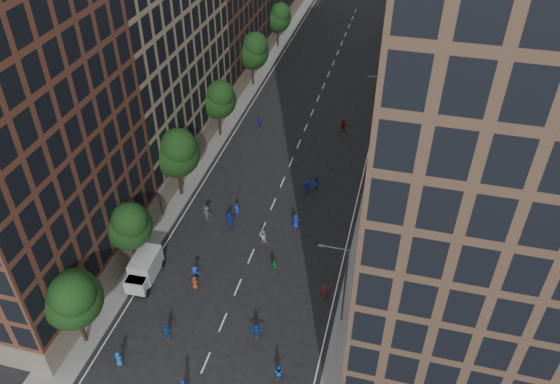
# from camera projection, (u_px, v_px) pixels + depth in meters

# --- Properties ---
(ground) EXTENTS (240.00, 240.00, 0.00)m
(ground) POSITION_uv_depth(u_px,v_px,m) (298.00, 146.00, 74.30)
(ground) COLOR black
(ground) RESTS_ON ground
(sidewalk_left) EXTENTS (4.00, 105.00, 0.15)m
(sidewalk_left) POSITION_uv_depth(u_px,v_px,m) (232.00, 109.00, 82.36)
(sidewalk_left) COLOR slate
(sidewalk_left) RESTS_ON ground
(sidewalk_right) EXTENTS (4.00, 105.00, 0.15)m
(sidewalk_right) POSITION_uv_depth(u_px,v_px,m) (392.00, 129.00, 77.62)
(sidewalk_right) COLOR slate
(sidewalk_right) RESTS_ON ground
(bldg_left_a) EXTENTS (14.00, 22.00, 30.00)m
(bldg_left_a) POSITION_uv_depth(u_px,v_px,m) (9.00, 147.00, 46.68)
(bldg_left_a) COLOR #532D20
(bldg_left_a) RESTS_ON ground
(bldg_left_b) EXTENTS (14.00, 26.00, 34.00)m
(bldg_left_b) POSITION_uv_depth(u_px,v_px,m) (133.00, 24.00, 63.81)
(bldg_left_b) COLOR #877658
(bldg_left_b) RESTS_ON ground
(bldg_right_a) EXTENTS (14.00, 30.00, 36.00)m
(bldg_right_a) POSITION_uv_depth(u_px,v_px,m) (477.00, 155.00, 40.38)
(bldg_right_a) COLOR #4C3729
(bldg_right_a) RESTS_ON ground
(bldg_right_b) EXTENTS (14.00, 28.00, 33.00)m
(bldg_right_b) POSITION_uv_depth(u_px,v_px,m) (467.00, 31.00, 63.49)
(bldg_right_b) COLOR #5F584E
(bldg_right_b) RESTS_ON ground
(tree_left_0) EXTENTS (5.20, 5.20, 8.83)m
(tree_left_0) POSITION_uv_depth(u_px,v_px,m) (72.00, 298.00, 45.16)
(tree_left_0) COLOR black
(tree_left_0) RESTS_ON ground
(tree_left_1) EXTENTS (4.80, 4.80, 8.21)m
(tree_left_1) POSITION_uv_depth(u_px,v_px,m) (129.00, 224.00, 53.07)
(tree_left_1) COLOR black
(tree_left_1) RESTS_ON ground
(tree_left_2) EXTENTS (5.60, 5.60, 9.45)m
(tree_left_2) POSITION_uv_depth(u_px,v_px,m) (176.00, 152.00, 61.74)
(tree_left_2) COLOR black
(tree_left_2) RESTS_ON ground
(tree_left_3) EXTENTS (5.00, 5.00, 8.58)m
(tree_left_3) POSITION_uv_depth(u_px,v_px,m) (218.00, 99.00, 72.80)
(tree_left_3) COLOR black
(tree_left_3) RESTS_ON ground
(tree_left_4) EXTENTS (5.40, 5.40, 9.08)m
(tree_left_4) POSITION_uv_depth(u_px,v_px,m) (253.00, 50.00, 84.86)
(tree_left_4) COLOR black
(tree_left_4) RESTS_ON ground
(tree_left_5) EXTENTS (4.80, 4.80, 8.33)m
(tree_left_5) POSITION_uv_depth(u_px,v_px,m) (279.00, 17.00, 97.37)
(tree_left_5) COLOR black
(tree_left_5) RESTS_ON ground
(tree_right_a) EXTENTS (5.00, 5.00, 8.39)m
(tree_right_a) POSITION_uv_depth(u_px,v_px,m) (393.00, 92.00, 74.60)
(tree_right_a) COLOR black
(tree_right_a) RESTS_ON ground
(tree_right_b) EXTENTS (5.20, 5.20, 8.83)m
(tree_right_b) POSITION_uv_depth(u_px,v_px,m) (404.00, 36.00, 89.70)
(tree_right_b) COLOR black
(tree_right_b) RESTS_ON ground
(streetlamp_near) EXTENTS (2.64, 0.22, 9.06)m
(streetlamp_near) POSITION_uv_depth(u_px,v_px,m) (343.00, 282.00, 47.66)
(streetlamp_near) COLOR #595B60
(streetlamp_near) RESTS_ON ground
(streetlamp_far) EXTENTS (2.64, 0.22, 9.06)m
(streetlamp_far) POSITION_uv_depth(u_px,v_px,m) (383.00, 104.00, 72.91)
(streetlamp_far) COLOR #595B60
(streetlamp_far) RESTS_ON ground
(cargo_van) EXTENTS (2.57, 5.09, 2.65)m
(cargo_van) POSITION_uv_depth(u_px,v_px,m) (144.00, 269.00, 54.09)
(cargo_van) COLOR silver
(cargo_van) RESTS_ON ground
(skater_0) EXTENTS (0.78, 0.51, 1.57)m
(skater_0) POSITION_uv_depth(u_px,v_px,m) (119.00, 359.00, 46.50)
(skater_0) COLOR blue
(skater_0) RESTS_ON ground
(skater_2) EXTENTS (0.92, 0.79, 1.64)m
(skater_2) POSITION_uv_depth(u_px,v_px,m) (279.00, 373.00, 45.43)
(skater_2) COLOR blue
(skater_2) RESTS_ON ground
(skater_3) EXTENTS (1.14, 0.73, 1.67)m
(skater_3) POSITION_uv_depth(u_px,v_px,m) (195.00, 273.00, 54.37)
(skater_3) COLOR #123895
(skater_3) RESTS_ON ground
(skater_4) EXTENTS (1.10, 0.53, 1.83)m
(skater_4) POSITION_uv_depth(u_px,v_px,m) (167.00, 333.00, 48.55)
(skater_4) COLOR #124498
(skater_4) RESTS_ON ground
(skater_5) EXTENTS (1.53, 0.65, 1.60)m
(skater_5) POSITION_uv_depth(u_px,v_px,m) (257.00, 332.00, 48.77)
(skater_5) COLOR #1545AF
(skater_5) RESTS_ON ground
(skater_6) EXTENTS (0.76, 0.51, 1.51)m
(skater_6) POSITION_uv_depth(u_px,v_px,m) (195.00, 283.00, 53.45)
(skater_6) COLOR #973519
(skater_6) RESTS_ON ground
(skater_7) EXTENTS (0.65, 0.50, 1.56)m
(skater_7) POSITION_uv_depth(u_px,v_px,m) (324.00, 291.00, 52.60)
(skater_7) COLOR maroon
(skater_7) RESTS_ON ground
(skater_8) EXTENTS (0.80, 0.64, 1.59)m
(skater_8) POSITION_uv_depth(u_px,v_px,m) (263.00, 237.00, 58.66)
(skater_8) COLOR silver
(skater_8) RESTS_ON ground
(skater_9) EXTENTS (1.21, 0.76, 1.80)m
(skater_9) POSITION_uv_depth(u_px,v_px,m) (207.00, 214.00, 61.60)
(skater_9) COLOR #3F3E43
(skater_9) RESTS_ON ground
(skater_10) EXTENTS (1.07, 0.71, 1.69)m
(skater_10) POSITION_uv_depth(u_px,v_px,m) (274.00, 267.00, 55.02)
(skater_10) COLOR #217044
(skater_10) RESTS_ON ground
(skater_11) EXTENTS (1.78, 1.16, 1.83)m
(skater_11) POSITION_uv_depth(u_px,v_px,m) (230.00, 220.00, 60.70)
(skater_11) COLOR #1734BB
(skater_11) RESTS_ON ground
(skater_12) EXTENTS (0.89, 0.59, 1.81)m
(skater_12) POSITION_uv_depth(u_px,v_px,m) (296.00, 222.00, 60.49)
(skater_12) COLOR #13259E
(skater_12) RESTS_ON ground
(skater_13) EXTENTS (0.65, 0.43, 1.76)m
(skater_13) POSITION_uv_depth(u_px,v_px,m) (237.00, 211.00, 62.02)
(skater_13) COLOR #173CBC
(skater_13) RESTS_ON ground
(skater_14) EXTENTS (0.90, 0.72, 1.77)m
(skater_14) POSITION_uv_depth(u_px,v_px,m) (316.00, 183.00, 66.13)
(skater_14) COLOR #164DB3
(skater_14) RESTS_ON ground
(skater_15) EXTENTS (1.24, 0.83, 1.79)m
(skater_15) POSITION_uv_depth(u_px,v_px,m) (307.00, 187.00, 65.49)
(skater_15) COLOR #121396
(skater_15) RESTS_ON ground
(skater_16) EXTENTS (1.00, 0.55, 1.62)m
(skater_16) POSITION_uv_depth(u_px,v_px,m) (260.00, 124.00, 77.44)
(skater_16) COLOR #1622B3
(skater_16) RESTS_ON ground
(skater_17) EXTENTS (1.85, 0.83, 1.92)m
(skater_17) POSITION_uv_depth(u_px,v_px,m) (343.00, 125.00, 76.72)
(skater_17) COLOR #A8321C
(skater_17) RESTS_ON ground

